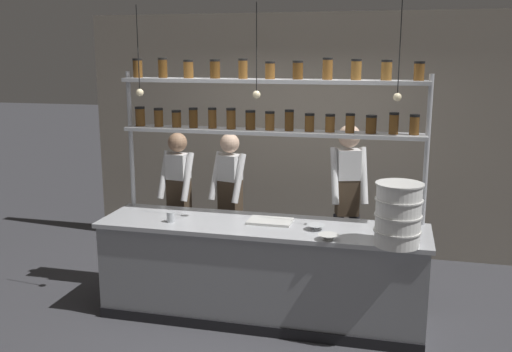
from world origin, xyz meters
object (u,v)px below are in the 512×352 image
Objects in this scene: chef_center at (230,198)px; cutting_board at (270,221)px; chef_right at (347,198)px; prep_bowl_near_left at (316,227)px; container_stack at (398,214)px; chef_left at (179,196)px; spice_shelf_unit at (269,111)px; prep_bowl_center_front at (328,237)px; serving_cup_front at (171,217)px.

chef_center reaches higher than cutting_board.
prep_bowl_near_left is at bearing -120.59° from chef_right.
chef_center is 0.92× the size of chef_right.
container_stack is at bearing -81.25° from chef_right.
chef_left is 2.56m from container_stack.
spice_shelf_unit reaches higher than chef_left.
chef_center is at bearing 160.18° from chef_right.
prep_bowl_center_front is at bearing -61.22° from prep_bowl_near_left.
serving_cup_front is at bearing -64.23° from chef_left.
prep_bowl_near_left is at bearing 3.81° from serving_cup_front.
container_stack is 0.78m from prep_bowl_near_left.
prep_bowl_near_left is at bearing 159.93° from container_stack.
spice_shelf_unit is 1.03m from cutting_board.
chef_right is 18.34× the size of serving_cup_front.
chef_left is at bearing 153.15° from prep_bowl_near_left.
chef_right is (0.72, 0.42, -0.89)m from spice_shelf_unit.
serving_cup_front is (-0.29, -0.97, 0.04)m from chef_center.
cutting_board is at bearing -74.57° from spice_shelf_unit.
spice_shelf_unit reaches higher than chef_center.
prep_bowl_near_left is at bearing -24.70° from chef_center.
spice_shelf_unit is 1.79× the size of chef_left.
serving_cup_front is (-2.03, 0.17, -0.21)m from container_stack.
spice_shelf_unit reaches higher than serving_cup_front.
chef_center is 1.37m from prep_bowl_near_left.
chef_center reaches higher than prep_bowl_center_front.
container_stack is at bearing -18.03° from cutting_board.
spice_shelf_unit is 1.56m from container_stack.
chef_right is (1.82, -0.02, 0.10)m from chef_left.
cutting_board is at bearing -36.10° from chef_center.
prep_bowl_center_front is (0.58, -0.37, 0.01)m from cutting_board.
chef_left reaches higher than prep_bowl_center_front.
chef_right is at bearing 46.78° from cutting_board.
chef_center is 9.79× the size of prep_bowl_near_left.
serving_cup_front reaches higher than prep_bowl_center_front.
spice_shelf_unit is at bearing 105.43° from cutting_board.
chef_center is 9.21× the size of prep_bowl_center_front.
cutting_board is at bearing 12.85° from serving_cup_front.
prep_bowl_near_left is (-0.70, 0.25, -0.24)m from container_stack.
container_stack is 2.94× the size of prep_bowl_center_front.
prep_bowl_near_left is at bearing -18.10° from chef_left.
prep_bowl_center_front reaches higher than prep_bowl_near_left.
container_stack is 0.60m from prep_bowl_center_front.
container_stack is at bearing -27.83° from spice_shelf_unit.
spice_shelf_unit is at bearing 152.17° from container_stack.
prep_bowl_near_left is (1.61, -0.82, 0.01)m from chef_left.
prep_bowl_center_front is (0.14, -0.26, 0.00)m from prep_bowl_near_left.
chef_right is at bearing 86.57° from prep_bowl_center_front.
spice_shelf_unit is 1.17m from prep_bowl_near_left.
chef_right is at bearing 75.72° from prep_bowl_near_left.
prep_bowl_near_left is at bearing 118.78° from prep_bowl_center_front.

